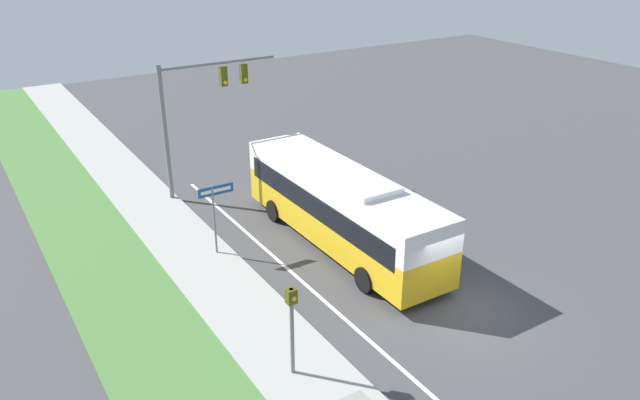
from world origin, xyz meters
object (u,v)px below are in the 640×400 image
(bus, at_px, (341,204))
(signal_gantry, at_px, (199,101))
(street_sign, at_px, (215,207))
(pedestrian_signal, at_px, (292,318))

(bus, height_order, signal_gantry, signal_gantry)
(street_sign, bearing_deg, pedestrian_signal, -97.95)
(pedestrian_signal, bearing_deg, signal_gantry, 77.43)
(signal_gantry, bearing_deg, street_sign, -108.27)
(bus, distance_m, pedestrian_signal, 8.13)
(signal_gantry, distance_m, street_sign, 6.77)
(signal_gantry, height_order, street_sign, signal_gantry)
(signal_gantry, height_order, pedestrian_signal, signal_gantry)
(signal_gantry, xyz_separation_m, street_sign, (-1.98, -6.00, -2.44))
(signal_gantry, bearing_deg, bus, -72.05)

